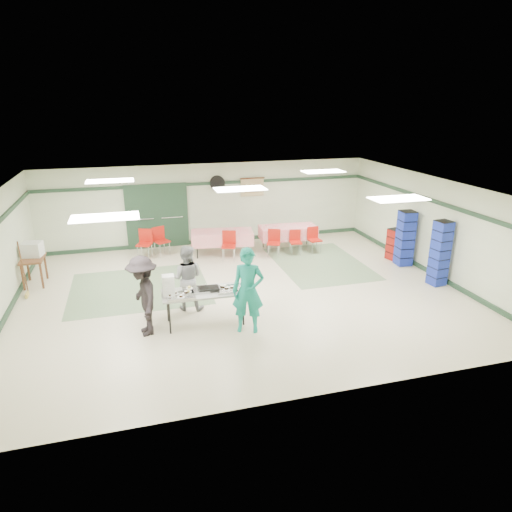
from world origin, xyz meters
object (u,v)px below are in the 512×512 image
object	(u,v)px
serving_table	(205,293)
crate_stack_blue_b	(440,253)
chair_d	(229,242)
chair_b	(274,240)
volunteer_teal	(248,291)
volunteer_grey	(187,278)
chair_loose_a	(160,238)
chair_loose_b	(145,241)
printer_table	(33,262)
office_printer	(32,249)
dining_table_a	(288,232)
broom	(23,268)
chair_a	(295,239)
dining_table_b	(222,237)
crate_stack_red	(395,244)
crate_stack_blue_a	(405,238)
chair_c	(314,237)
volunteer_dark	(143,296)

from	to	relation	value
serving_table	crate_stack_blue_b	size ratio (longest dim) A/B	1.05
chair_d	chair_b	bearing A→B (deg)	16.97
volunteer_teal	volunteer_grey	bearing A→B (deg)	146.88
chair_loose_a	chair_loose_b	bearing A→B (deg)	177.28
printer_table	chair_loose_b	bearing A→B (deg)	25.44
serving_table	office_printer	distance (m)	5.38
volunteer_grey	dining_table_a	world-z (taller)	volunteer_grey
volunteer_grey	broom	xyz separation A→B (m)	(-3.80, 1.79, -0.03)
dining_table_a	chair_a	distance (m)	0.59
chair_b	crate_stack_blue_b	bearing A→B (deg)	-22.08
dining_table_b	crate_stack_red	distance (m)	5.34
crate_stack_blue_a	volunteer_teal	bearing A→B (deg)	-153.66
chair_loose_a	crate_stack_blue_b	world-z (taller)	crate_stack_blue_b
dining_table_b	crate_stack_blue_a	size ratio (longest dim) A/B	1.22
volunteer_grey	crate_stack_blue_b	world-z (taller)	crate_stack_blue_b
volunteer_teal	dining_table_b	world-z (taller)	volunteer_teal
dining_table_b	chair_loose_a	size ratio (longest dim) A/B	2.23
dining_table_a	chair_a	xyz separation A→B (m)	(0.04, -0.58, -0.09)
chair_c	chair_d	distance (m)	2.78
dining_table_b	chair_d	bearing A→B (deg)	-72.34
dining_table_b	crate_stack_blue_b	distance (m)	6.40
volunteer_grey	crate_stack_blue_b	size ratio (longest dim) A/B	0.89
chair_a	office_printer	size ratio (longest dim) A/B	1.63
chair_a	chair_loose_a	size ratio (longest dim) A/B	0.86
serving_table	crate_stack_blue_a	size ratio (longest dim) A/B	1.12
office_printer	chair_loose_b	bearing A→B (deg)	33.22
chair_b	chair_loose_b	size ratio (longest dim) A/B	0.92
dining_table_a	chair_c	distance (m)	0.89
dining_table_a	crate_stack_blue_a	distance (m)	3.69
chair_d	crate_stack_blue_a	size ratio (longest dim) A/B	0.55
dining_table_a	broom	world-z (taller)	broom
serving_table	volunteer_teal	distance (m)	1.03
volunteer_grey	broom	size ratio (longest dim) A/B	1.07
serving_table	volunteer_grey	world-z (taller)	volunteer_grey
chair_loose_a	office_printer	world-z (taller)	office_printer
chair_loose_b	crate_stack_blue_b	distance (m)	8.52
chair_d	printer_table	distance (m)	5.43
printer_table	chair_c	bearing A→B (deg)	3.88
volunteer_teal	chair_d	xyz separation A→B (m)	(0.59, 4.56, -0.37)
chair_c	volunteer_dark	bearing A→B (deg)	-147.18
dining_table_a	chair_loose_b	distance (m)	4.58
chair_c	crate_stack_blue_b	distance (m)	4.05
chair_b	chair_loose_b	xyz separation A→B (m)	(-3.90, 0.86, 0.04)
dining_table_a	chair_c	world-z (taller)	chair_c
dining_table_b	volunteer_teal	bearing A→B (deg)	-87.08
chair_a	chair_d	size ratio (longest dim) A/B	0.86
volunteer_dark	chair_b	bearing A→B (deg)	126.38
chair_c	crate_stack_blue_b	bearing A→B (deg)	-62.17
dining_table_b	broom	distance (m)	5.72
serving_table	printer_table	xyz separation A→B (m)	(-3.99, 3.43, -0.08)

